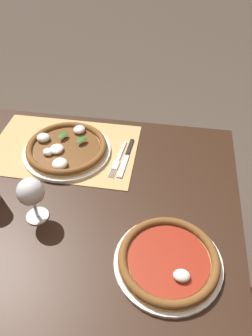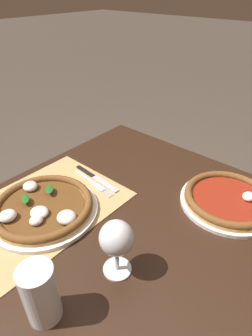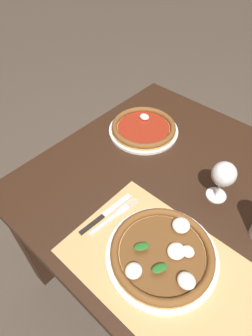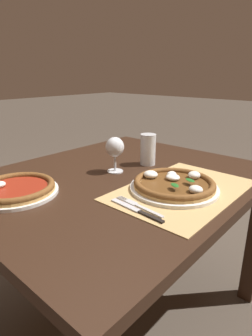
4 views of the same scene
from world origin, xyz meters
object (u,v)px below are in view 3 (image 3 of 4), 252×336
at_px(pizza_near, 163,253).
at_px(wine_glass, 223,176).
at_px(pizza_far, 144,128).
at_px(fork, 115,216).
at_px(knife, 106,213).

relative_size(pizza_near, wine_glass, 2.10).
distance_m(pizza_far, fork, 0.45).
bearing_deg(pizza_far, fork, -62.34).
distance_m(wine_glass, fork, 0.37).
height_order(pizza_near, wine_glass, wine_glass).
xyz_separation_m(pizza_near, pizza_far, (-0.41, 0.40, -0.00)).
relative_size(pizza_near, fork, 1.62).
relative_size(pizza_far, knife, 1.37).
xyz_separation_m(fork, knife, (-0.03, -0.01, 0.00)).
height_order(pizza_far, fork, pizza_far).
bearing_deg(fork, wine_glass, 56.02).
relative_size(pizza_far, fork, 1.47).
bearing_deg(fork, pizza_near, -2.09).
xyz_separation_m(wine_glass, fork, (-0.20, -0.30, -0.10)).
xyz_separation_m(pizza_far, wine_glass, (0.41, -0.10, 0.09)).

